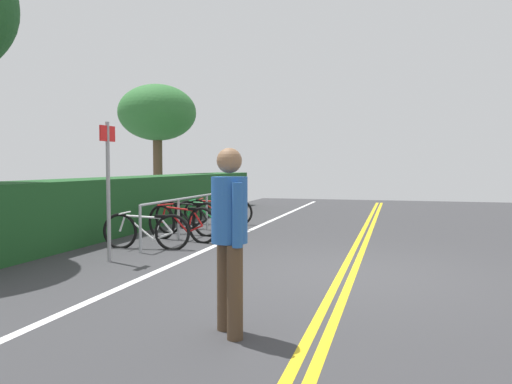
{
  "coord_description": "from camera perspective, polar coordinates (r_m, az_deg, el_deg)",
  "views": [
    {
      "loc": [
        -6.99,
        -0.64,
        1.51
      ],
      "look_at": [
        2.78,
        2.09,
        0.96
      ],
      "focal_mm": 35.31,
      "sensor_mm": 36.0,
      "label": 1
    }
  ],
  "objects": [
    {
      "name": "sign_post_near",
      "position": [
        8.11,
        -16.41,
        1.57
      ],
      "size": [
        0.36,
        0.06,
        2.17
      ],
      "color": "gray",
      "rests_on": "ground_plane"
    },
    {
      "name": "centre_line_yellow_inner",
      "position": [
        7.17,
        10.93,
        -9.1
      ],
      "size": [
        27.21,
        0.1,
        0.0
      ],
      "primitive_type": "cube",
      "color": "gold",
      "rests_on": "ground_plane"
    },
    {
      "name": "centre_line_yellow_outer",
      "position": [
        7.19,
        9.64,
        -9.06
      ],
      "size": [
        27.21,
        0.1,
        0.0
      ],
      "primitive_type": "cube",
      "color": "gold",
      "rests_on": "ground_plane"
    },
    {
      "name": "pedestrian",
      "position": [
        4.44,
        -3.02,
        -4.11
      ],
      "size": [
        0.4,
        0.34,
        1.66
      ],
      "color": "#4C3826",
      "rests_on": "ground_plane"
    },
    {
      "name": "hedge_backdrop",
      "position": [
        13.11,
        -12.25,
        -0.91
      ],
      "size": [
        13.71,
        1.22,
        1.22
      ],
      "primitive_type": "cube",
      "color": "#1C4C21",
      "rests_on": "ground_plane"
    },
    {
      "name": "bike_lane_stripe_white",
      "position": [
        7.85,
        -9.22,
        -8.01
      ],
      "size": [
        27.21,
        0.12,
        0.0
      ],
      "primitive_type": "cube",
      "color": "white",
      "rests_on": "ground_plane"
    },
    {
      "name": "bicycle_3",
      "position": [
        11.84,
        -5.18,
        -2.61
      ],
      "size": [
        0.46,
        1.79,
        0.72
      ],
      "color": "black",
      "rests_on": "ground_plane"
    },
    {
      "name": "bike_rack",
      "position": [
        10.94,
        -7.08,
        -1.57
      ],
      "size": [
        4.76,
        0.05,
        0.84
      ],
      "color": "#9EA0A5",
      "rests_on": "ground_plane"
    },
    {
      "name": "bicycle_1",
      "position": [
        10.13,
        -8.43,
        -3.52
      ],
      "size": [
        0.65,
        1.73,
        0.75
      ],
      "color": "black",
      "rests_on": "ground_plane"
    },
    {
      "name": "bicycle_2",
      "position": [
        11.0,
        -7.78,
        -2.93
      ],
      "size": [
        0.55,
        1.74,
        0.77
      ],
      "color": "black",
      "rests_on": "ground_plane"
    },
    {
      "name": "ground_plane",
      "position": [
        7.18,
        10.28,
        -9.29
      ],
      "size": [
        30.23,
        10.44,
        0.05
      ],
      "primitive_type": "cube",
      "color": "#353538"
    },
    {
      "name": "bicycle_4",
      "position": [
        12.78,
        -4.3,
        -2.25
      ],
      "size": [
        0.49,
        1.74,
        0.69
      ],
      "color": "black",
      "rests_on": "ground_plane"
    },
    {
      "name": "bicycle_0",
      "position": [
        9.29,
        -12.35,
        -4.35
      ],
      "size": [
        0.46,
        1.66,
        0.68
      ],
      "color": "black",
      "rests_on": "ground_plane"
    },
    {
      "name": "tree_mid",
      "position": [
        18.19,
        -11.12,
        8.7
      ],
      "size": [
        2.72,
        2.72,
        4.33
      ],
      "color": "brown",
      "rests_on": "ground_plane"
    }
  ]
}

